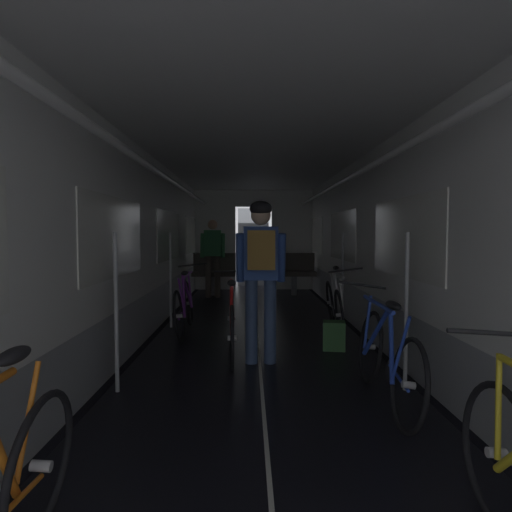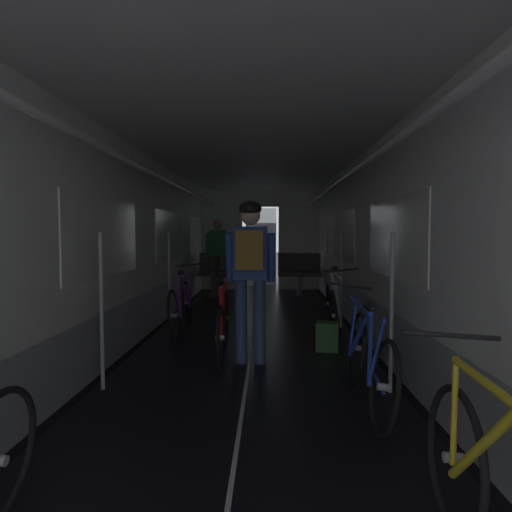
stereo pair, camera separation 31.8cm
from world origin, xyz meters
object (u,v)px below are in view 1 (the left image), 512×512
(backpack_on_floor, at_px, (334,336))
(bench_seat_far_right, at_px, (294,270))
(bench_seat_far_left, at_px, (214,270))
(bicycle_red_in_aisle, at_px, (232,323))
(bicycle_blue, at_px, (386,357))
(person_standing_near_bench, at_px, (213,253))
(bicycle_purple, at_px, (184,306))
(person_cyclist_aisle, at_px, (261,263))
(bicycle_white, at_px, (335,305))

(backpack_on_floor, bearing_deg, bench_seat_far_right, 90.03)
(bench_seat_far_left, relative_size, bicycle_red_in_aisle, 0.58)
(bicycle_blue, relative_size, person_standing_near_bench, 1.00)
(bench_seat_far_right, distance_m, bicycle_red_in_aisle, 5.06)
(bicycle_purple, height_order, bicycle_blue, bicycle_blue)
(bench_seat_far_right, xyz_separation_m, bicycle_purple, (-1.92, -3.73, -0.19))
(person_cyclist_aisle, bearing_deg, bicycle_red_in_aisle, 140.37)
(bicycle_red_in_aisle, bearing_deg, bench_seat_far_right, 76.21)
(bench_seat_far_right, relative_size, bicycle_purple, 0.58)
(bench_seat_far_left, bearing_deg, person_cyclist_aisle, -79.99)
(bicycle_blue, height_order, person_standing_near_bench, person_standing_near_bench)
(bicycle_white, relative_size, person_cyclist_aisle, 0.98)
(bench_seat_far_right, distance_m, bicycle_purple, 4.20)
(person_cyclist_aisle, relative_size, backpack_on_floor, 5.09)
(bench_seat_far_left, height_order, person_cyclist_aisle, person_cyclist_aisle)
(bench_seat_far_right, bearing_deg, backpack_on_floor, -89.97)
(bicycle_blue, relative_size, person_cyclist_aisle, 0.98)
(person_cyclist_aisle, distance_m, bicycle_red_in_aisle, 0.80)
(bench_seat_far_left, distance_m, bench_seat_far_right, 1.80)
(bicycle_white, bearing_deg, bicycle_red_in_aisle, -138.81)
(bicycle_purple, relative_size, person_standing_near_bench, 1.00)
(bench_seat_far_left, distance_m, backpack_on_floor, 5.00)
(bicycle_white, distance_m, bicycle_red_in_aisle, 1.87)
(bicycle_white, height_order, bicycle_blue, bicycle_blue)
(bench_seat_far_left, xyz_separation_m, person_standing_near_bench, (0.00, -0.38, 0.41))
(bicycle_white, distance_m, person_cyclist_aisle, 1.98)
(bicycle_white, height_order, bicycle_red_in_aisle, bicycle_white)
(bicycle_white, bearing_deg, bicycle_purple, -178.58)
(bicycle_white, height_order, bicycle_purple, same)
(person_standing_near_bench, bearing_deg, bicycle_blue, -72.13)
(bench_seat_far_left, height_order, bicycle_white, same)
(person_cyclist_aisle, height_order, backpack_on_floor, person_cyclist_aisle)
(bicycle_white, bearing_deg, bench_seat_far_left, 118.57)
(bicycle_white, distance_m, backpack_on_floor, 1.01)
(bicycle_white, xyz_separation_m, backpack_on_floor, (-0.20, -0.96, -0.21))
(bicycle_blue, relative_size, backpack_on_floor, 4.98)
(bench_seat_far_left, xyz_separation_m, bicycle_purple, (-0.12, -3.73, -0.19))
(bicycle_blue, xyz_separation_m, person_standing_near_bench, (-1.90, 5.90, 0.60))
(bench_seat_far_right, xyz_separation_m, backpack_on_floor, (0.00, -4.64, -0.40))
(person_cyclist_aisle, bearing_deg, bicycle_white, 53.99)
(bench_seat_far_left, distance_m, bicycle_blue, 6.56)
(bench_seat_far_right, bearing_deg, person_standing_near_bench, -168.17)
(bench_seat_far_right, xyz_separation_m, bicycle_white, (0.20, -3.68, -0.19))
(bicycle_purple, distance_m, person_standing_near_bench, 3.41)
(bicycle_purple, bearing_deg, bicycle_white, 1.42)
(person_cyclist_aisle, relative_size, bicycle_red_in_aisle, 1.02)
(person_standing_near_bench, distance_m, backpack_on_floor, 4.70)
(bench_seat_far_left, relative_size, bench_seat_far_right, 1.00)
(person_standing_near_bench, relative_size, backpack_on_floor, 4.96)
(bench_seat_far_left, xyz_separation_m, person_cyclist_aisle, (0.91, -5.18, 0.50))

